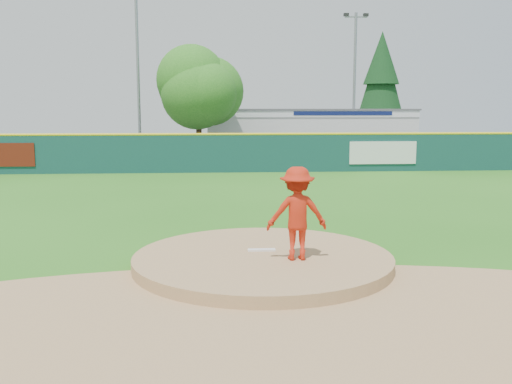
{
  "coord_description": "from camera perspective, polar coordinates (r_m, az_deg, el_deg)",
  "views": [
    {
      "loc": [
        -0.99,
        -11.76,
        3.32
      ],
      "look_at": [
        0.0,
        2.0,
        1.3
      ],
      "focal_mm": 40.0,
      "sensor_mm": 36.0,
      "label": 1
    }
  ],
  "objects": [
    {
      "name": "ground",
      "position": [
        12.26,
        0.68,
        -7.39
      ],
      "size": [
        120.0,
        120.0,
        0.0
      ],
      "primitive_type": "plane",
      "color": "#286B19",
      "rests_on": "ground"
    },
    {
      "name": "pitchers_mound",
      "position": [
        12.26,
        0.68,
        -7.39
      ],
      "size": [
        5.5,
        5.5,
        0.5
      ],
      "primitive_type": "cylinder",
      "color": "#9E774C",
      "rests_on": "ground"
    },
    {
      "name": "pitching_rubber",
      "position": [
        12.48,
        0.57,
        -5.82
      ],
      "size": [
        0.6,
        0.15,
        0.04
      ],
      "primitive_type": "cube",
      "color": "white",
      "rests_on": "pitchers_mound"
    },
    {
      "name": "infield_dirt_arc",
      "position": [
        9.42,
        2.24,
        -12.29
      ],
      "size": [
        15.4,
        15.4,
        0.01
      ],
      "primitive_type": "cylinder",
      "color": "#9E774C",
      "rests_on": "ground"
    },
    {
      "name": "parking_lot",
      "position": [
        38.91,
        -2.66,
        3.45
      ],
      "size": [
        44.0,
        16.0,
        0.02
      ],
      "primitive_type": "cube",
      "color": "#38383A",
      "rests_on": "ground"
    },
    {
      "name": "pitcher",
      "position": [
        11.65,
        4.12,
        -2.15
      ],
      "size": [
        1.25,
        0.73,
        1.91
      ],
      "primitive_type": "imported",
      "rotation": [
        0.0,
        0.0,
        3.16
      ],
      "color": "red",
      "rests_on": "pitchers_mound"
    },
    {
      "name": "van",
      "position": [
        32.95,
        -8.72,
        3.83
      ],
      "size": [
        5.56,
        2.68,
        1.53
      ],
      "primitive_type": "imported",
      "rotation": [
        0.0,
        0.0,
        1.6
      ],
      "color": "white",
      "rests_on": "parking_lot"
    },
    {
      "name": "pool_building_grp",
      "position": [
        44.34,
        4.98,
        6.17
      ],
      "size": [
        15.2,
        8.2,
        3.31
      ],
      "color": "silver",
      "rests_on": "ground"
    },
    {
      "name": "fence_banners",
      "position": [
        29.79,
        -6.1,
        3.82
      ],
      "size": [
        23.47,
        0.04,
        1.2
      ],
      "color": "#5F190D",
      "rests_on": "ground"
    },
    {
      "name": "outfield_fence",
      "position": [
        29.86,
        -2.22,
        4.05
      ],
      "size": [
        40.0,
        0.14,
        2.07
      ],
      "color": "#133D3B",
      "rests_on": "ground"
    },
    {
      "name": "deciduous_tree",
      "position": [
        36.79,
        -5.79,
        10.22
      ],
      "size": [
        5.6,
        5.6,
        7.36
      ],
      "color": "#382314",
      "rests_on": "ground"
    },
    {
      "name": "conifer_tree",
      "position": [
        49.81,
        12.41,
        10.71
      ],
      "size": [
        4.4,
        4.4,
        9.5
      ],
      "color": "#382314",
      "rests_on": "ground"
    },
    {
      "name": "light_pole_left",
      "position": [
        39.17,
        -11.73,
        12.17
      ],
      "size": [
        1.75,
        0.25,
        11.0
      ],
      "color": "gray",
      "rests_on": "ground"
    },
    {
      "name": "light_pole_right",
      "position": [
        42.02,
        9.82,
        11.25
      ],
      "size": [
        1.75,
        0.25,
        10.0
      ],
      "color": "gray",
      "rests_on": "ground"
    }
  ]
}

